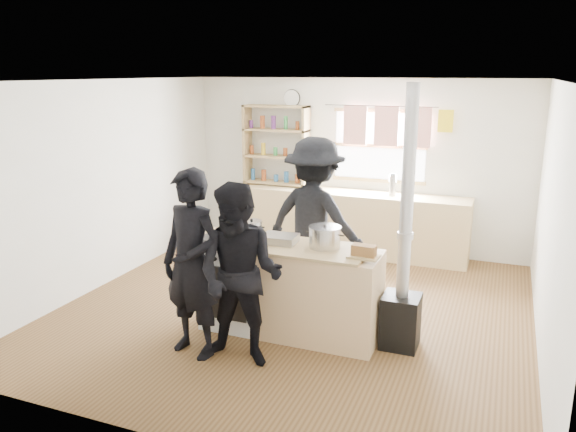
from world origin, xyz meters
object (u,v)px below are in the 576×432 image
(thermos, at_px, (392,185))
(roast_tray, at_px, (280,238))
(person_near_left, at_px, (192,264))
(flue_heater, at_px, (403,283))
(person_near_right, at_px, (240,276))
(person_far, at_px, (315,220))
(bread_board, at_px, (364,252))
(stockpot_stove, at_px, (252,228))
(cooking_island, at_px, (289,289))
(skillet_greens, at_px, (214,239))
(stockpot_counter, at_px, (325,237))

(thermos, xyz_separation_m, roast_tray, (-0.59, -2.72, -0.07))
(thermos, height_order, person_near_left, person_near_left)
(flue_heater, bearing_deg, roast_tray, -177.37)
(roast_tray, distance_m, person_near_left, 0.95)
(person_near_right, bearing_deg, person_far, 81.71)
(flue_heater, bearing_deg, bread_board, -147.86)
(stockpot_stove, height_order, bread_board, stockpot_stove)
(bread_board, distance_m, flue_heater, 0.52)
(cooking_island, relative_size, person_near_left, 1.12)
(thermos, bearing_deg, cooking_island, -99.55)
(thermos, bearing_deg, skillet_greens, -112.49)
(cooking_island, height_order, bread_board, bread_board)
(stockpot_stove, relative_size, flue_heater, 0.09)
(bread_board, xyz_separation_m, person_far, (-0.83, 1.03, -0.03))
(thermos, xyz_separation_m, cooking_island, (-0.47, -2.77, -0.58))
(roast_tray, distance_m, person_near_right, 0.79)
(cooking_island, relative_size, flue_heater, 0.79)
(person_near_left, bearing_deg, stockpot_counter, 49.36)
(skillet_greens, distance_m, person_near_left, 0.57)
(person_far, bearing_deg, roast_tray, 96.48)
(thermos, distance_m, person_far, 1.91)
(bread_board, xyz_separation_m, person_near_right, (-0.96, -0.62, -0.15))
(cooking_island, xyz_separation_m, stockpot_counter, (0.34, 0.06, 0.57))
(roast_tray, distance_m, bread_board, 0.91)
(person_near_right, bearing_deg, skillet_greens, 131.12)
(flue_heater, bearing_deg, person_near_left, -155.13)
(skillet_greens, xyz_separation_m, person_far, (0.69, 1.09, -0.01))
(stockpot_stove, distance_m, person_near_right, 0.96)
(thermos, bearing_deg, person_near_right, -100.57)
(flue_heater, relative_size, person_far, 1.32)
(stockpot_stove, bearing_deg, bread_board, -12.04)
(skillet_greens, relative_size, person_far, 0.17)
(thermos, bearing_deg, stockpot_counter, -92.57)
(cooking_island, bearing_deg, bread_board, -7.57)
(stockpot_stove, bearing_deg, thermos, 69.90)
(stockpot_stove, distance_m, stockpot_counter, 0.84)
(skillet_greens, bearing_deg, person_near_right, -45.10)
(stockpot_counter, height_order, person_far, person_far)
(skillet_greens, bearing_deg, roast_tray, 18.82)
(cooking_island, height_order, person_near_right, person_near_right)
(stockpot_stove, distance_m, person_near_left, 0.92)
(skillet_greens, height_order, person_near_left, person_near_left)
(person_near_left, bearing_deg, person_far, 81.33)
(stockpot_counter, xyz_separation_m, person_near_right, (-0.53, -0.79, -0.20))
(thermos, distance_m, stockpot_counter, 2.71)
(bread_board, distance_m, person_far, 1.33)
(thermos, bearing_deg, stockpot_stove, -110.10)
(stockpot_stove, bearing_deg, stockpot_counter, -7.25)
(cooking_island, bearing_deg, roast_tray, 158.23)
(flue_heater, bearing_deg, thermos, 103.55)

